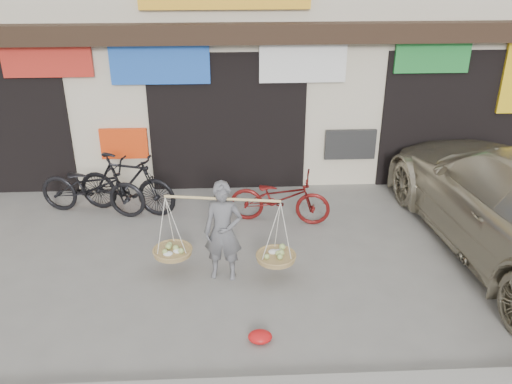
{
  "coord_description": "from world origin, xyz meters",
  "views": [
    {
      "loc": [
        0.05,
        -6.49,
        4.61
      ],
      "look_at": [
        0.42,
        0.9,
        1.1
      ],
      "focal_mm": 38.0,
      "sensor_mm": 36.0,
      "label": 1
    }
  ],
  "objects_px": {
    "street_vendor": "(223,235)",
    "bike_2": "(280,198)",
    "bike_0": "(92,187)",
    "bike_1": "(126,184)"
  },
  "relations": [
    {
      "from": "street_vendor",
      "to": "bike_2",
      "type": "xyz_separation_m",
      "value": [
        0.97,
        1.68,
        -0.24
      ]
    },
    {
      "from": "bike_0",
      "to": "bike_2",
      "type": "xyz_separation_m",
      "value": [
        3.34,
        -0.49,
        -0.06
      ]
    },
    {
      "from": "street_vendor",
      "to": "bike_1",
      "type": "distance_m",
      "value": 2.81
    },
    {
      "from": "street_vendor",
      "to": "bike_0",
      "type": "height_order",
      "value": "street_vendor"
    },
    {
      "from": "bike_1",
      "to": "bike_2",
      "type": "relative_size",
      "value": 1.07
    },
    {
      "from": "street_vendor",
      "to": "bike_2",
      "type": "height_order",
      "value": "street_vendor"
    },
    {
      "from": "bike_1",
      "to": "bike_2",
      "type": "xyz_separation_m",
      "value": [
        2.74,
        -0.5,
        -0.1
      ]
    },
    {
      "from": "bike_0",
      "to": "bike_2",
      "type": "bearing_deg",
      "value": -84.09
    },
    {
      "from": "street_vendor",
      "to": "bike_1",
      "type": "xyz_separation_m",
      "value": [
        -1.76,
        2.18,
        -0.13
      ]
    },
    {
      "from": "street_vendor",
      "to": "bike_0",
      "type": "relative_size",
      "value": 1.03
    }
  ]
}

